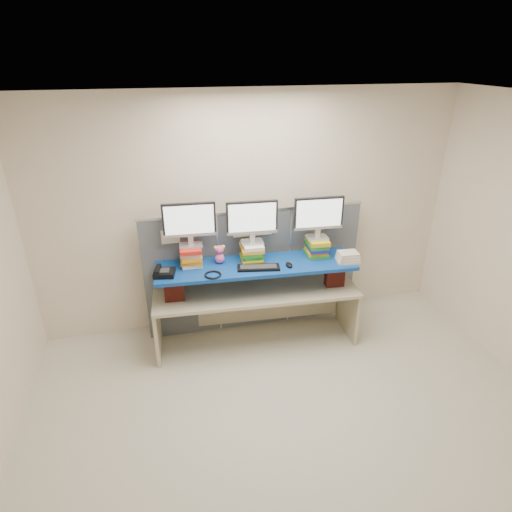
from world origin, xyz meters
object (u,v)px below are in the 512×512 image
object	(u,v)px
blue_board	(256,266)
monitor_center	(252,220)
monitor_left	(189,222)
monitor_right	(319,215)
keyboard	(258,267)
desk	(256,300)
desk_phone	(163,272)

from	to	relation	value
blue_board	monitor_center	bearing A→B (deg)	100.43
monitor_left	monitor_right	world-z (taller)	monitor_left
keyboard	monitor_center	bearing A→B (deg)	103.77
monitor_center	monitor_right	distance (m)	0.74
desk	blue_board	bearing A→B (deg)	43.56
desk	monitor_center	distance (m)	0.95
blue_board	monitor_center	xyz separation A→B (m)	(-0.01, 0.12, 0.50)
desk	desk_phone	xyz separation A→B (m)	(-1.00, -0.02, 0.50)
desk	blue_board	size ratio (longest dim) A/B	1.07
desk	monitor_left	size ratio (longest dim) A/B	4.18
desk	keyboard	bearing A→B (deg)	-85.78
monitor_center	desk	bearing A→B (deg)	-79.57
desk	monitor_left	xyz separation A→B (m)	(-0.68, 0.16, 0.96)
monitor_center	desk_phone	xyz separation A→B (m)	(-0.98, -0.14, -0.44)
monitor_center	keyboard	distance (m)	0.52
monitor_left	monitor_center	world-z (taller)	monitor_left
monitor_right	desk_phone	size ratio (longest dim) A/B	2.29
desk	desk_phone	bearing A→B (deg)	-175.19
monitor_left	monitor_right	bearing A→B (deg)	0.00
monitor_left	desk_phone	distance (m)	0.59
desk	monitor_right	distance (m)	1.19
blue_board	monitor_left	world-z (taller)	monitor_left
desk	blue_board	world-z (taller)	blue_board
blue_board	keyboard	world-z (taller)	keyboard
keyboard	desk_phone	bearing A→B (deg)	-175.16
monitor_center	desk_phone	world-z (taller)	monitor_center
desk	desk_phone	size ratio (longest dim) A/B	9.60
monitor_right	keyboard	size ratio (longest dim) A/B	1.18
monitor_center	desk_phone	bearing A→B (deg)	-168.24
monitor_center	monitor_right	xyz separation A→B (m)	(0.74, -0.04, 0.00)
monitor_right	blue_board	bearing A→B (deg)	-170.65
monitor_left	monitor_right	xyz separation A→B (m)	(1.41, -0.08, -0.02)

